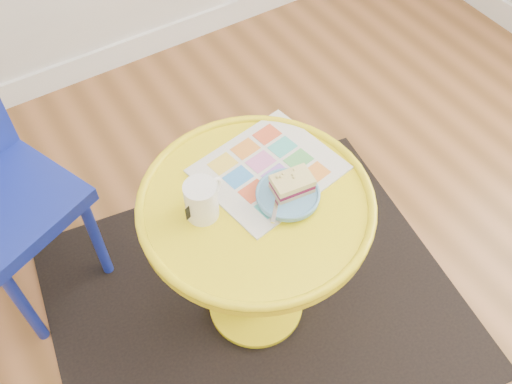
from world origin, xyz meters
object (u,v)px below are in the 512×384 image
side_table (256,237)px  plate (288,195)px  mug (202,199)px  newspaper (269,169)px

side_table → plate: bearing=-26.1°
mug → plate: 0.22m
mug → plate: size_ratio=0.71×
newspaper → plate: size_ratio=2.12×
side_table → plate: size_ratio=3.74×
side_table → plate: plate is taller
newspaper → mug: mug is taller
newspaper → plate: (-0.01, -0.11, 0.01)m
newspaper → mug: (-0.22, -0.03, 0.05)m
side_table → newspaper: bearing=40.2°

